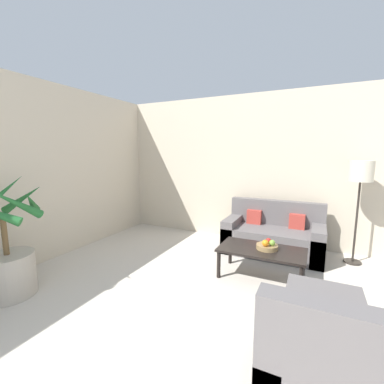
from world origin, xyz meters
The scene contains 11 objects.
wall_back centered at (0.00, 6.13, 1.35)m, with size 8.20×0.06×2.70m.
potted_palm centered at (-2.77, 2.94, 0.45)m, with size 0.84×0.92×1.42m.
sofa_loveseat centered at (-0.23, 5.61, 0.29)m, with size 1.54×0.76×0.84m.
floor_lamp centered at (0.93, 5.74, 1.30)m, with size 0.32×0.32×1.54m.
coffee_table centered at (-0.23, 4.67, 0.35)m, with size 1.10×0.59×0.40m.
fruit_bowl centered at (-0.17, 4.69, 0.43)m, with size 0.28×0.28×0.06m.
apple_red centered at (-0.16, 4.75, 0.49)m, with size 0.07×0.07×0.07m.
apple_green centered at (-0.11, 4.68, 0.49)m, with size 0.08×0.08×0.08m.
orange_fruit centered at (-0.18, 4.62, 0.50)m, with size 0.09×0.09×0.09m.
armchair centered at (0.49, 3.04, 0.28)m, with size 0.78×0.78×0.88m.
ottoman centered at (0.49, 3.87, 0.19)m, with size 0.65×0.47×0.39m.
Camera 1 is at (0.35, 1.37, 1.64)m, focal length 24.00 mm.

